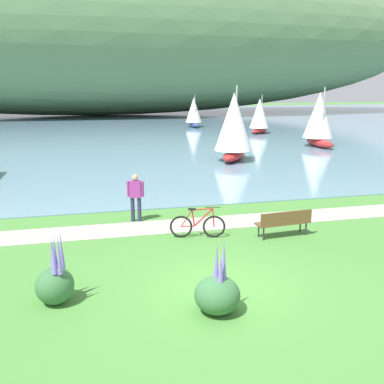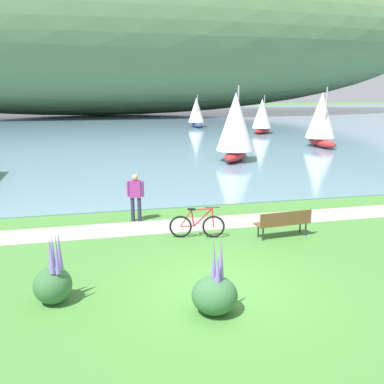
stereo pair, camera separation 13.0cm
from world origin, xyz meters
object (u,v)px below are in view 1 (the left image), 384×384
(sailboat_far_off, at_px, (319,119))
(person_at_shoreline, at_px, (136,195))
(sailboat_mid_bay, at_px, (259,116))
(sailboat_nearest_to_shore, at_px, (234,126))
(sailboat_toward_hillside, at_px, (194,112))
(bicycle_leaning_near_bench, at_px, (198,225))
(park_bench_near_camera, at_px, (284,221))

(sailboat_far_off, bearing_deg, person_at_shoreline, -134.97)
(person_at_shoreline, distance_m, sailboat_mid_bay, 29.75)
(person_at_shoreline, relative_size, sailboat_nearest_to_shore, 0.37)
(person_at_shoreline, distance_m, sailboat_nearest_to_shore, 13.35)
(sailboat_mid_bay, height_order, sailboat_toward_hillside, sailboat_mid_bay)
(sailboat_mid_bay, xyz_separation_m, sailboat_far_off, (0.99, -9.70, 0.38))
(sailboat_nearest_to_shore, xyz_separation_m, sailboat_mid_bay, (7.62, 14.63, -0.44))
(bicycle_leaning_near_bench, distance_m, person_at_shoreline, 2.84)
(person_at_shoreline, bearing_deg, sailboat_mid_bay, 59.75)
(park_bench_near_camera, height_order, sailboat_far_off, sailboat_far_off)
(park_bench_near_camera, bearing_deg, sailboat_far_off, 58.34)
(sailboat_nearest_to_shore, xyz_separation_m, sailboat_toward_hillside, (2.94, 22.70, -0.49))
(bicycle_leaning_near_bench, height_order, sailboat_toward_hillside, sailboat_toward_hillside)
(bicycle_leaning_near_bench, distance_m, sailboat_far_off, 23.16)
(bicycle_leaning_near_bench, height_order, sailboat_mid_bay, sailboat_mid_bay)
(person_at_shoreline, height_order, sailboat_nearest_to_shore, sailboat_nearest_to_shore)
(bicycle_leaning_near_bench, xyz_separation_m, sailboat_nearest_to_shore, (5.65, 13.24, 1.84))
(person_at_shoreline, distance_m, sailboat_far_off, 22.63)
(bicycle_leaning_near_bench, xyz_separation_m, sailboat_toward_hillside, (8.59, 35.94, 1.34))
(park_bench_near_camera, bearing_deg, sailboat_mid_bay, 69.62)
(person_at_shoreline, xyz_separation_m, sailboat_mid_bay, (14.98, 25.69, 0.82))
(person_at_shoreline, bearing_deg, sailboat_far_off, 45.03)
(sailboat_nearest_to_shore, bearing_deg, sailboat_toward_hillside, 82.62)
(park_bench_near_camera, bearing_deg, person_at_shoreline, 147.92)
(sailboat_nearest_to_shore, xyz_separation_m, sailboat_far_off, (8.61, 4.93, -0.06))
(sailboat_nearest_to_shore, relative_size, sailboat_far_off, 1.03)
(park_bench_near_camera, bearing_deg, bicycle_leaning_near_bench, 167.76)
(park_bench_near_camera, distance_m, sailboat_nearest_to_shore, 14.24)
(sailboat_nearest_to_shore, distance_m, sailboat_mid_bay, 16.50)
(park_bench_near_camera, height_order, sailboat_mid_bay, sailboat_mid_bay)
(sailboat_nearest_to_shore, height_order, sailboat_mid_bay, sailboat_nearest_to_shore)
(bicycle_leaning_near_bench, relative_size, sailboat_toward_hillside, 0.48)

